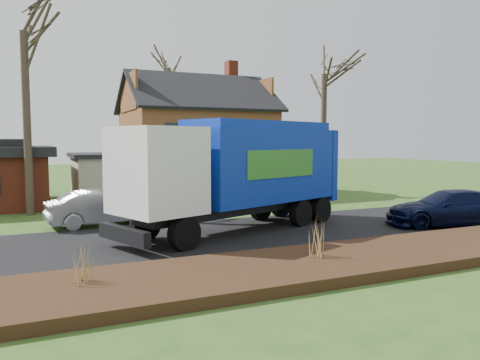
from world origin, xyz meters
name	(u,v)px	position (x,y,z in m)	size (l,w,h in m)	color
ground	(264,233)	(0.00, 0.00, 0.00)	(120.00, 120.00, 0.00)	#2D4F1A
road	(264,232)	(0.00, 0.00, 0.01)	(80.00, 7.00, 0.02)	black
mulch_verge	(348,260)	(0.00, -5.30, 0.15)	(80.00, 3.50, 0.30)	black
main_house	(190,134)	(1.49, 13.91, 4.03)	(12.95, 8.95, 9.26)	#BEB099
garbage_truck	(241,168)	(-0.68, 0.78, 2.54)	(10.59, 6.20, 4.41)	black
silver_sedan	(103,208)	(-5.57, 4.27, 0.76)	(1.61, 4.62, 1.52)	#9B9EA2
navy_wagon	(449,208)	(7.81, -1.93, 0.77)	(2.14, 5.28, 1.53)	black
tree_front_west	(22,3)	(-8.42, 8.57, 10.08)	(4.11, 4.11, 12.23)	#413527
tree_front_east	(325,54)	(9.47, 9.90, 9.26)	(4.10, 4.10, 11.39)	#3E3325
tree_back	(168,52)	(2.12, 21.10, 10.72)	(4.06, 4.06, 12.86)	#443B29
grass_clump_west	(82,263)	(-7.32, -4.98, 0.78)	(0.36, 0.30, 0.96)	olive
grass_clump_mid	(319,238)	(-0.86, -5.08, 0.84)	(0.39, 0.32, 1.08)	#AB854B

